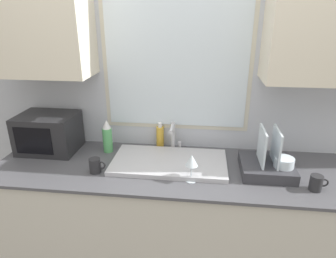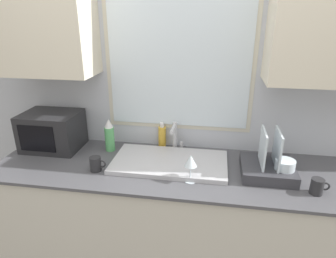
{
  "view_description": "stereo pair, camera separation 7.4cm",
  "coord_description": "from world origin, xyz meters",
  "px_view_note": "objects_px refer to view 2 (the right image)",
  "views": [
    {
      "loc": [
        0.19,
        -1.39,
        1.88
      ],
      "look_at": [
        -0.01,
        0.3,
        1.2
      ],
      "focal_mm": 32.0,
      "sensor_mm": 36.0,
      "label": 1
    },
    {
      "loc": [
        0.26,
        -1.38,
        1.88
      ],
      "look_at": [
        -0.01,
        0.3,
        1.2
      ],
      "focal_mm": 32.0,
      "sensor_mm": 36.0,
      "label": 2
    }
  ],
  "objects_px": {
    "dish_rack": "(269,166)",
    "faucet": "(175,135)",
    "spray_bottle": "(109,135)",
    "wine_glass": "(191,162)",
    "microwave": "(52,131)",
    "soap_bottle": "(162,136)",
    "mug_near_sink": "(96,164)"
  },
  "relations": [
    {
      "from": "mug_near_sink",
      "to": "spray_bottle",
      "type": "bearing_deg",
      "value": 92.51
    },
    {
      "from": "microwave",
      "to": "mug_near_sink",
      "type": "distance_m",
      "value": 0.53
    },
    {
      "from": "faucet",
      "to": "microwave",
      "type": "relative_size",
      "value": 0.52
    },
    {
      "from": "faucet",
      "to": "microwave",
      "type": "bearing_deg",
      "value": -174.06
    },
    {
      "from": "faucet",
      "to": "spray_bottle",
      "type": "height_order",
      "value": "spray_bottle"
    },
    {
      "from": "wine_glass",
      "to": "mug_near_sink",
      "type": "bearing_deg",
      "value": 177.0
    },
    {
      "from": "microwave",
      "to": "dish_rack",
      "type": "distance_m",
      "value": 1.53
    },
    {
      "from": "faucet",
      "to": "mug_near_sink",
      "type": "height_order",
      "value": "faucet"
    },
    {
      "from": "faucet",
      "to": "soap_bottle",
      "type": "distance_m",
      "value": 0.13
    },
    {
      "from": "soap_bottle",
      "to": "faucet",
      "type": "bearing_deg",
      "value": -28.4
    },
    {
      "from": "faucet",
      "to": "spray_bottle",
      "type": "bearing_deg",
      "value": -171.86
    },
    {
      "from": "soap_bottle",
      "to": "wine_glass",
      "type": "relative_size",
      "value": 1.09
    },
    {
      "from": "dish_rack",
      "to": "soap_bottle",
      "type": "bearing_deg",
      "value": 157.48
    },
    {
      "from": "spray_bottle",
      "to": "soap_bottle",
      "type": "bearing_deg",
      "value": 18.73
    },
    {
      "from": "faucet",
      "to": "mug_near_sink",
      "type": "bearing_deg",
      "value": -140.64
    },
    {
      "from": "faucet",
      "to": "microwave",
      "type": "height_order",
      "value": "microwave"
    },
    {
      "from": "microwave",
      "to": "dish_rack",
      "type": "height_order",
      "value": "dish_rack"
    },
    {
      "from": "spray_bottle",
      "to": "mug_near_sink",
      "type": "xyz_separation_m",
      "value": [
        0.01,
        -0.31,
        -0.07
      ]
    },
    {
      "from": "faucet",
      "to": "soap_bottle",
      "type": "relative_size",
      "value": 1.1
    },
    {
      "from": "microwave",
      "to": "spray_bottle",
      "type": "height_order",
      "value": "microwave"
    },
    {
      "from": "faucet",
      "to": "dish_rack",
      "type": "relative_size",
      "value": 0.65
    },
    {
      "from": "spray_bottle",
      "to": "mug_near_sink",
      "type": "height_order",
      "value": "spray_bottle"
    },
    {
      "from": "soap_bottle",
      "to": "mug_near_sink",
      "type": "xyz_separation_m",
      "value": [
        -0.35,
        -0.43,
        -0.04
      ]
    },
    {
      "from": "dish_rack",
      "to": "faucet",
      "type": "bearing_deg",
      "value": 158.52
    },
    {
      "from": "faucet",
      "to": "wine_glass",
      "type": "distance_m",
      "value": 0.43
    },
    {
      "from": "mug_near_sink",
      "to": "wine_glass",
      "type": "distance_m",
      "value": 0.61
    },
    {
      "from": "mug_near_sink",
      "to": "dish_rack",
      "type": "bearing_deg",
      "value": 6.72
    },
    {
      "from": "spray_bottle",
      "to": "mug_near_sink",
      "type": "bearing_deg",
      "value": -87.49
    },
    {
      "from": "spray_bottle",
      "to": "faucet",
      "type": "bearing_deg",
      "value": 8.14
    },
    {
      "from": "mug_near_sink",
      "to": "wine_glass",
      "type": "height_order",
      "value": "wine_glass"
    },
    {
      "from": "wine_glass",
      "to": "faucet",
      "type": "bearing_deg",
      "value": 110.38
    },
    {
      "from": "spray_bottle",
      "to": "wine_glass",
      "type": "distance_m",
      "value": 0.71
    }
  ]
}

